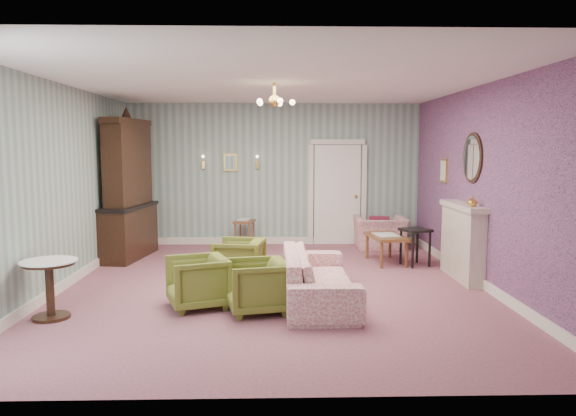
{
  "coord_description": "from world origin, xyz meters",
  "views": [
    {
      "loc": [
        -0.01,
        -7.64,
        2.0
      ],
      "look_at": [
        0.2,
        0.4,
        1.1
      ],
      "focal_mm": 33.67,
      "sensor_mm": 36.0,
      "label": 1
    }
  ],
  "objects_px": {
    "dresser": "(128,185)",
    "coffee_table": "(386,249)",
    "pedestal_table": "(50,289)",
    "fireplace": "(462,241)",
    "olive_chair_b": "(197,280)",
    "olive_chair_c": "(239,258)",
    "sofa_chintz": "(318,268)",
    "olive_chair_a": "(257,284)",
    "side_table_black": "(415,247)",
    "wingback_chair": "(380,227)"
  },
  "relations": [
    {
      "from": "dresser",
      "to": "coffee_table",
      "type": "bearing_deg",
      "value": 1.2
    },
    {
      "from": "coffee_table",
      "to": "pedestal_table",
      "type": "relative_size",
      "value": 1.39
    },
    {
      "from": "fireplace",
      "to": "coffee_table",
      "type": "bearing_deg",
      "value": 128.08
    },
    {
      "from": "olive_chair_b",
      "to": "olive_chair_c",
      "type": "height_order",
      "value": "olive_chair_b"
    },
    {
      "from": "pedestal_table",
      "to": "sofa_chintz",
      "type": "bearing_deg",
      "value": 11.57
    },
    {
      "from": "olive_chair_c",
      "to": "olive_chair_a",
      "type": "bearing_deg",
      "value": 21.84
    },
    {
      "from": "olive_chair_c",
      "to": "side_table_black",
      "type": "distance_m",
      "value": 3.08
    },
    {
      "from": "olive_chair_c",
      "to": "dresser",
      "type": "xyz_separation_m",
      "value": [
        -2.11,
        1.82,
        0.98
      ]
    },
    {
      "from": "olive_chair_a",
      "to": "olive_chair_b",
      "type": "distance_m",
      "value": 0.78
    },
    {
      "from": "wingback_chair",
      "to": "dresser",
      "type": "distance_m",
      "value": 4.89
    },
    {
      "from": "coffee_table",
      "to": "fireplace",
      "type": "bearing_deg",
      "value": -51.92
    },
    {
      "from": "sofa_chintz",
      "to": "side_table_black",
      "type": "bearing_deg",
      "value": -41.71
    },
    {
      "from": "dresser",
      "to": "wingback_chair",
      "type": "bearing_deg",
      "value": 17.22
    },
    {
      "from": "dresser",
      "to": "fireplace",
      "type": "height_order",
      "value": "dresser"
    },
    {
      "from": "dresser",
      "to": "pedestal_table",
      "type": "height_order",
      "value": "dresser"
    },
    {
      "from": "olive_chair_b",
      "to": "side_table_black",
      "type": "distance_m",
      "value": 4.07
    },
    {
      "from": "sofa_chintz",
      "to": "pedestal_table",
      "type": "height_order",
      "value": "sofa_chintz"
    },
    {
      "from": "olive_chair_c",
      "to": "side_table_black",
      "type": "relative_size",
      "value": 1.12
    },
    {
      "from": "olive_chair_a",
      "to": "fireplace",
      "type": "bearing_deg",
      "value": 105.94
    },
    {
      "from": "olive_chair_c",
      "to": "side_table_black",
      "type": "bearing_deg",
      "value": 118.91
    },
    {
      "from": "olive_chair_a",
      "to": "dresser",
      "type": "xyz_separation_m",
      "value": [
        -2.43,
        3.36,
        0.97
      ]
    },
    {
      "from": "wingback_chair",
      "to": "sofa_chintz",
      "type": "bearing_deg",
      "value": 68.46
    },
    {
      "from": "side_table_black",
      "to": "pedestal_table",
      "type": "xyz_separation_m",
      "value": [
        -5.02,
        -2.71,
        0.03
      ]
    },
    {
      "from": "olive_chair_b",
      "to": "dresser",
      "type": "relative_size",
      "value": 0.27
    },
    {
      "from": "fireplace",
      "to": "side_table_black",
      "type": "height_order",
      "value": "fireplace"
    },
    {
      "from": "olive_chair_a",
      "to": "sofa_chintz",
      "type": "distance_m",
      "value": 0.92
    },
    {
      "from": "olive_chair_a",
      "to": "side_table_black",
      "type": "xyz_separation_m",
      "value": [
        2.6,
        2.53,
        -0.04
      ]
    },
    {
      "from": "sofa_chintz",
      "to": "coffee_table",
      "type": "height_order",
      "value": "sofa_chintz"
    },
    {
      "from": "wingback_chair",
      "to": "pedestal_table",
      "type": "relative_size",
      "value": 1.4
    },
    {
      "from": "olive_chair_c",
      "to": "coffee_table",
      "type": "relative_size",
      "value": 0.73
    },
    {
      "from": "sofa_chintz",
      "to": "pedestal_table",
      "type": "distance_m",
      "value": 3.27
    },
    {
      "from": "fireplace",
      "to": "side_table_black",
      "type": "distance_m",
      "value": 1.06
    },
    {
      "from": "olive_chair_a",
      "to": "olive_chair_c",
      "type": "bearing_deg",
      "value": 179.95
    },
    {
      "from": "side_table_black",
      "to": "dresser",
      "type": "bearing_deg",
      "value": 170.65
    },
    {
      "from": "fireplace",
      "to": "pedestal_table",
      "type": "xyz_separation_m",
      "value": [
        -5.5,
        -1.8,
        -0.23
      ]
    },
    {
      "from": "dresser",
      "to": "pedestal_table",
      "type": "bearing_deg",
      "value": -81.61
    },
    {
      "from": "olive_chair_c",
      "to": "dresser",
      "type": "height_order",
      "value": "dresser"
    },
    {
      "from": "olive_chair_b",
      "to": "coffee_table",
      "type": "xyz_separation_m",
      "value": [
        2.91,
        2.57,
        -0.11
      ]
    },
    {
      "from": "coffee_table",
      "to": "olive_chair_b",
      "type": "bearing_deg",
      "value": -138.56
    },
    {
      "from": "olive_chair_c",
      "to": "wingback_chair",
      "type": "distance_m",
      "value": 3.69
    },
    {
      "from": "coffee_table",
      "to": "side_table_black",
      "type": "xyz_separation_m",
      "value": [
        0.44,
        -0.26,
        0.07
      ]
    },
    {
      "from": "olive_chair_a",
      "to": "side_table_black",
      "type": "relative_size",
      "value": 1.12
    },
    {
      "from": "sofa_chintz",
      "to": "wingback_chair",
      "type": "bearing_deg",
      "value": -23.08
    },
    {
      "from": "olive_chair_b",
      "to": "sofa_chintz",
      "type": "relative_size",
      "value": 0.32
    },
    {
      "from": "olive_chair_c",
      "to": "fireplace",
      "type": "height_order",
      "value": "fireplace"
    },
    {
      "from": "olive_chair_a",
      "to": "sofa_chintz",
      "type": "bearing_deg",
      "value": 109.47
    },
    {
      "from": "olive_chair_b",
      "to": "pedestal_table",
      "type": "distance_m",
      "value": 1.71
    },
    {
      "from": "olive_chair_c",
      "to": "wingback_chair",
      "type": "xyz_separation_m",
      "value": [
        2.64,
        2.58,
        0.07
      ]
    },
    {
      "from": "olive_chair_b",
      "to": "coffee_table",
      "type": "distance_m",
      "value": 3.89
    },
    {
      "from": "sofa_chintz",
      "to": "coffee_table",
      "type": "relative_size",
      "value": 2.31
    }
  ]
}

